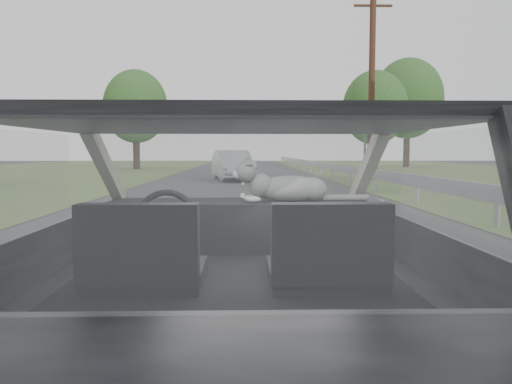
{
  "coord_description": "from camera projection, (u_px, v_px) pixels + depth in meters",
  "views": [
    {
      "loc": [
        0.04,
        -2.44,
        1.3
      ],
      "look_at": [
        0.11,
        0.54,
        1.06
      ],
      "focal_mm": 35.0,
      "sensor_mm": 36.0,
      "label": 1
    }
  ],
  "objects": [
    {
      "name": "subject_car",
      "position": [
        237.0,
        268.0,
        2.48
      ],
      "size": [
        1.8,
        4.0,
        1.45
      ],
      "primitive_type": "cube",
      "color": "black",
      "rests_on": "ground"
    },
    {
      "name": "dashboard",
      "position": [
        238.0,
        225.0,
        3.09
      ],
      "size": [
        1.58,
        0.45,
        0.3
      ],
      "primitive_type": "cube",
      "color": "black",
      "rests_on": "subject_car"
    },
    {
      "name": "driver_seat",
      "position": [
        144.0,
        249.0,
        2.17
      ],
      "size": [
        0.5,
        0.72,
        0.42
      ],
      "primitive_type": "cube",
      "color": "black",
      "rests_on": "subject_car"
    },
    {
      "name": "passenger_seat",
      "position": [
        327.0,
        248.0,
        2.18
      ],
      "size": [
        0.5,
        0.72,
        0.42
      ],
      "primitive_type": "cube",
      "color": "black",
      "rests_on": "subject_car"
    },
    {
      "name": "steering_wheel",
      "position": [
        166.0,
        220.0,
        2.78
      ],
      "size": [
        0.36,
        0.36,
        0.04
      ],
      "primitive_type": "torus",
      "color": "black",
      "rests_on": "dashboard"
    },
    {
      "name": "cat",
      "position": [
        290.0,
        187.0,
        3.03
      ],
      "size": [
        0.63,
        0.3,
        0.27
      ],
      "primitive_type": "ellipsoid",
      "rotation": [
        0.0,
        0.0,
        0.2
      ],
      "color": "gray",
      "rests_on": "dashboard"
    },
    {
      "name": "guardrail",
      "position": [
        413.0,
        180.0,
        12.56
      ],
      "size": [
        0.05,
        90.0,
        0.32
      ],
      "primitive_type": "cube",
      "color": "#9C9FA8",
      "rests_on": "ground"
    },
    {
      "name": "other_car",
      "position": [
        233.0,
        165.0,
        22.76
      ],
      "size": [
        2.42,
        4.42,
        1.38
      ],
      "primitive_type": "imported",
      "rotation": [
        0.0,
        0.0,
        0.19
      ],
      "color": "silver",
      "rests_on": "ground"
    },
    {
      "name": "highway_sign",
      "position": [
        365.0,
        150.0,
        23.13
      ],
      "size": [
        0.14,
        1.1,
        2.74
      ],
      "primitive_type": "cube",
      "rotation": [
        0.0,
        0.0,
        0.03
      ],
      "color": "#165D29",
      "rests_on": "ground"
    },
    {
      "name": "utility_pole",
      "position": [
        372.0,
        84.0,
        23.11
      ],
      "size": [
        0.36,
        0.36,
        8.86
      ],
      "primitive_type": "cylinder",
      "rotation": [
        0.0,
        0.0,
        0.31
      ],
      "color": "#4D2C1D",
      "rests_on": "ground"
    },
    {
      "name": "tree_2",
      "position": [
        375.0,
        122.0,
        33.62
      ],
      "size": [
        4.9,
        4.9,
        6.57
      ],
      "primitive_type": null,
      "rotation": [
        0.0,
        0.0,
        -0.14
      ],
      "color": "#274E1F",
      "rests_on": "ground"
    },
    {
      "name": "tree_3",
      "position": [
        407.0,
        114.0,
        42.14
      ],
      "size": [
        6.53,
        6.53,
        8.9
      ],
      "primitive_type": null,
      "rotation": [
        0.0,
        0.0,
        0.12
      ],
      "color": "#274E1F",
      "rests_on": "ground"
    },
    {
      "name": "tree_6",
      "position": [
        136.0,
        121.0,
        36.96
      ],
      "size": [
        4.89,
        4.89,
        7.14
      ],
      "primitive_type": null,
      "rotation": [
        0.0,
        0.0,
        -0.04
      ],
      "color": "#274E1F",
      "rests_on": "ground"
    }
  ]
}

